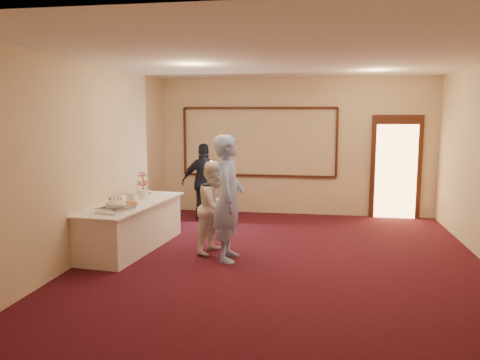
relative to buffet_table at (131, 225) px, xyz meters
name	(u,v)px	position (x,y,z in m)	size (l,w,h in m)	color
floor	(282,261)	(2.54, -0.29, -0.39)	(7.00, 7.00, 0.00)	black
room_walls	(284,127)	(2.54, -0.29, 1.64)	(6.04, 7.04, 3.02)	beige
wall_molding	(259,142)	(1.74, 3.18, 1.21)	(3.45, 0.04, 1.55)	#361710
doorway	(396,168)	(4.69, 3.16, 0.69)	(1.05, 0.07, 2.20)	#361710
buffet_table	(131,225)	(0.00, 0.00, 0.00)	(1.17, 2.48, 0.77)	white
pavlova_tray	(116,206)	(0.07, -0.70, 0.47)	(0.50, 0.59, 0.19)	silver
cupcake_stand	(143,185)	(-0.10, 0.88, 0.54)	(0.31, 0.31, 0.45)	#C84444
plate_stack_a	(132,197)	(0.00, 0.07, 0.46)	(0.19, 0.19, 0.16)	white
plate_stack_b	(144,195)	(0.10, 0.37, 0.46)	(0.18, 0.18, 0.15)	white
tart	(130,204)	(0.10, -0.24, 0.41)	(0.27, 0.27, 0.06)	white
man	(229,198)	(1.72, -0.34, 0.57)	(0.70, 0.46, 1.91)	#92B4F2
woman	(215,207)	(1.43, 0.01, 0.35)	(0.72, 0.56, 1.48)	white
guest	(205,182)	(0.71, 2.25, 0.42)	(0.95, 0.39, 1.62)	black
camera_flash	(212,162)	(0.91, 2.09, 0.85)	(0.07, 0.04, 0.05)	white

